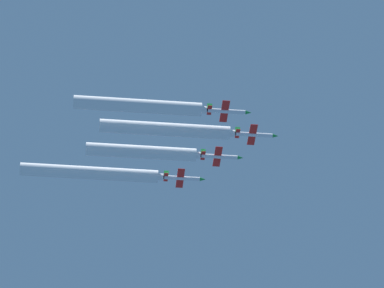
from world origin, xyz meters
The scene contains 8 objects.
jet_lead centered at (-0.26, 5.87, 210.16)m, with size 8.26×12.02×2.89m.
jet_left_wingman centered at (-8.81, -2.55, 209.04)m, with size 8.26×12.02×2.89m.
jet_right_wingman centered at (8.92, -2.60, 209.58)m, with size 8.26×12.02×2.89m.
jet_outer_left centered at (-17.66, -11.95, 207.96)m, with size 8.26×12.02×2.89m.
smoke_trail_lead centered at (-0.26, -17.62, 210.13)m, with size 3.57×35.98×3.57m.
smoke_trail_left_wingman centered at (-8.81, -23.51, 209.01)m, with size 3.57×30.90×3.57m.
smoke_trail_right_wingman centered at (8.92, -25.34, 209.55)m, with size 3.57×34.48×3.57m.
smoke_trail_outer_left centered at (-17.66, -37.01, 207.93)m, with size 3.57×39.13×3.57m.
Camera 1 is at (236.78, -32.54, 1.66)m, focal length 111.68 mm.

